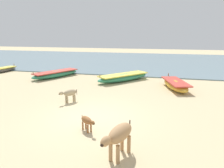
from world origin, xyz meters
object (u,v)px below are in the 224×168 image
Objects in this scene: calf_far_dun at (70,93)px; fishing_boat_0 at (123,77)px; fishing_boat_5 at (56,74)px; fishing_boat_1 at (175,84)px; calf_near_brown at (87,121)px; fishing_boat_6 at (0,70)px; cow_adult_tan at (119,135)px.

fishing_boat_0 is at bearing -161.91° from calf_far_dun.
fishing_boat_0 is 5.61m from fishing_boat_5.
fishing_boat_1 is 4.64× the size of calf_near_brown.
fishing_boat_6 is 11.55m from calf_far_dun.
fishing_boat_5 is (-9.28, 1.51, -0.01)m from fishing_boat_1.
calf_far_dun is at bearing 163.29° from calf_near_brown.
calf_far_dun is at bearing -121.16° from cow_adult_tan.
calf_far_dun is (9.73, -6.22, 0.26)m from fishing_boat_6.
fishing_boat_6 is 4.70× the size of calf_near_brown.
fishing_boat_1 reaches higher than calf_far_dun.
cow_adult_tan is 1.98× the size of calf_near_brown.
fishing_boat_1 is (3.67, -1.46, -0.00)m from fishing_boat_0.
fishing_boat_1 is at bearing 108.41° from fishing_boat_5.
fishing_boat_5 is at bearing -109.30° from calf_far_dun.
calf_near_brown is (0.17, -8.42, 0.11)m from fishing_boat_0.
calf_far_dun is at bearing 23.08° from fishing_boat_0.
fishing_boat_5 is 1.19× the size of fishing_boat_6.
fishing_boat_5 is at bearing 162.84° from calf_near_brown.
calf_far_dun is (-2.02, 2.91, 0.09)m from calf_near_brown.
fishing_boat_6 is (-5.96, 0.66, -0.05)m from fishing_boat_5.
fishing_boat_0 is 5.82m from calf_far_dun.
fishing_boat_5 reaches higher than fishing_boat_6.
fishing_boat_0 reaches higher than fishing_boat_1.
fishing_boat_0 reaches higher than fishing_boat_5.
fishing_boat_0 reaches higher than calf_far_dun.
fishing_boat_0 is at bearing 117.13° from fishing_boat_5.
fishing_boat_6 is 2.38× the size of cow_adult_tan.
fishing_boat_5 reaches higher than calf_far_dun.
fishing_boat_6 is at bearing -108.85° from cow_adult_tan.
fishing_boat_6 is at bearing -179.35° from calf_near_brown.
fishing_boat_6 is 3.81× the size of calf_far_dun.
fishing_boat_0 is 4.42× the size of calf_far_dun.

